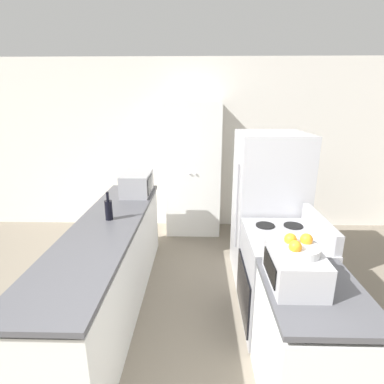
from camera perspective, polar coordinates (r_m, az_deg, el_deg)
name	(u,v)px	position (r m, az deg, el deg)	size (l,w,h in m)	color
wall_back	(195,146)	(4.75, 0.48, 8.69)	(7.00, 0.06, 2.60)	silver
counter_left	(109,268)	(3.10, -15.46, -13.80)	(0.60, 2.69, 0.89)	silver
counter_right	(308,351)	(2.33, 21.24, -26.42)	(0.60, 0.75, 0.89)	silver
pantry_cabinet	(193,170)	(4.52, 0.25, 4.23)	(0.80, 0.51, 1.97)	white
stove	(280,279)	(2.91, 16.48, -15.63)	(0.66, 0.78, 1.05)	#9E9EA3
refrigerator	(267,208)	(3.47, 14.14, -2.91)	(0.74, 0.80, 1.67)	#B7B7BC
microwave	(137,183)	(3.72, -10.38, 1.64)	(0.33, 0.54, 0.26)	#939399
wine_bottle	(109,209)	(2.97, -15.59, -3.19)	(0.07, 0.07, 0.28)	black
toaster_oven	(295,267)	(2.02, 18.97, -13.43)	(0.31, 0.44, 0.22)	#B2B2B7
fruit_bowl	(299,247)	(1.94, 19.75, -9.83)	(0.23, 0.23, 0.11)	silver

